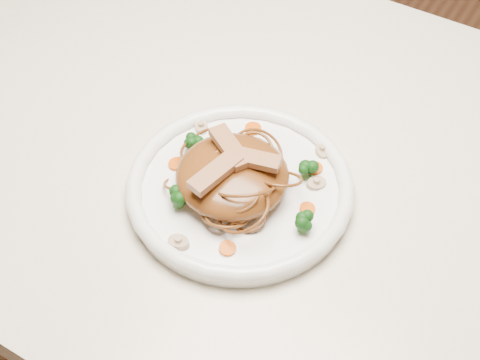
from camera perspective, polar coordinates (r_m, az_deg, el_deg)
The scene contains 19 objects.
table at distance 1.03m, azimuth 1.30°, elevation -0.93°, with size 1.20×0.80×0.75m.
plate at distance 0.89m, azimuth 0.00°, elevation -0.93°, with size 0.28×0.28×0.02m, color white.
noodle_mound at distance 0.86m, azimuth -0.63°, elevation 0.38°, with size 0.14×0.14×0.05m, color brown.
chicken_a at distance 0.84m, azimuth 1.04°, elevation 1.72°, with size 0.07×0.02×0.01m, color #9E724A.
chicken_b at distance 0.86m, azimuth -0.82°, elevation 2.67°, with size 0.07×0.02×0.01m, color #9E724A.
chicken_c at distance 0.83m, azimuth -1.98°, elevation 0.63°, with size 0.07×0.02×0.01m, color #9E724A.
broccoli_0 at distance 0.89m, azimuth 5.41°, elevation 0.93°, with size 0.03×0.03×0.03m, color #0E3A0C, non-canonical shape.
broccoli_1 at distance 0.92m, azimuth -3.76°, elevation 3.18°, with size 0.02×0.02×0.03m, color #0E3A0C, non-canonical shape.
broccoli_2 at distance 0.86m, azimuth -5.06°, elevation -1.29°, with size 0.03×0.03×0.03m, color #0E3A0C, non-canonical shape.
broccoli_3 at distance 0.83m, azimuth 5.15°, elevation -3.31°, with size 0.03×0.03×0.03m, color #0E3A0C, non-canonical shape.
carrot_0 at distance 0.91m, azimuth 6.05°, elevation 0.97°, with size 0.02×0.02×0.01m, color #D24B07.
carrot_1 at distance 0.91m, azimuth -5.15°, elevation 1.30°, with size 0.02×0.02×0.01m, color #D24B07.
carrot_2 at distance 0.86m, azimuth 5.45°, elevation -2.32°, with size 0.02×0.02×0.01m, color #D24B07.
carrot_3 at distance 0.95m, azimuth 1.06°, elevation 4.18°, with size 0.02×0.02×0.01m, color #D24B07.
carrot_4 at distance 0.82m, azimuth -1.03°, elevation -5.54°, with size 0.02×0.02×0.01m, color #D24B07.
mushroom_0 at distance 0.83m, azimuth -4.96°, elevation -5.00°, with size 0.03×0.03×0.01m, color #BFAA8F.
mushroom_1 at distance 0.89m, azimuth 6.17°, elevation -0.26°, with size 0.03×0.03×0.01m, color #BFAA8F.
mushroom_2 at distance 0.95m, azimuth -3.14°, elevation 4.31°, with size 0.03×0.03×0.01m, color #BFAA8F.
mushroom_3 at distance 0.93m, azimuth 6.65°, elevation 2.39°, with size 0.03×0.03×0.01m, color #BFAA8F.
Camera 1 is at (0.32, -0.58, 1.44)m, focal length 52.88 mm.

